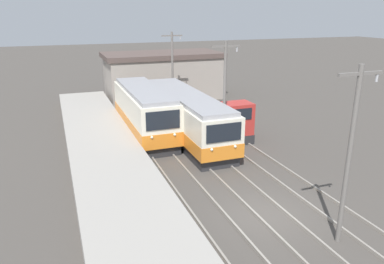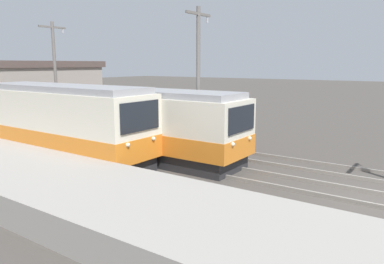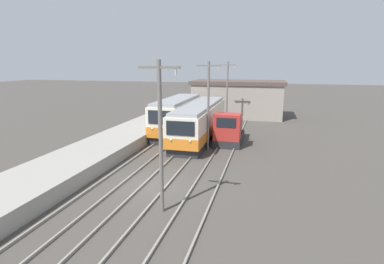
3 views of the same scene
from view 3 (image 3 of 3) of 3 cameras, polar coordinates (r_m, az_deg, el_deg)
The scene contains 12 objects.
ground_plane at distance 18.74m, azimuth -7.50°, elevation -10.03°, with size 200.00×200.00×0.00m, color #47423D.
platform_left at distance 21.58m, azimuth -23.24°, elevation -6.47°, with size 4.50×54.00×1.00m, color gray.
track_left at distance 19.78m, azimuth -14.60°, elevation -8.87°, with size 1.54×60.00×0.14m.
track_center at distance 18.65m, azimuth -6.92°, elevation -9.90°, with size 1.54×60.00×0.14m.
track_right at distance 17.84m, azimuth 2.26°, elevation -10.90°, with size 1.54×60.00×0.14m.
commuter_train_left at distance 31.50m, azimuth -2.79°, elevation 2.79°, with size 2.84×10.44×3.75m.
commuter_train_center at distance 29.25m, azimuth 1.51°, elevation 1.79°, with size 2.84×13.50×3.49m.
shunting_locomotive at distance 28.01m, azimuth 7.11°, elevation 0.31°, with size 2.40×5.13×3.00m.
catenary_mast_near at distance 14.26m, azimuth -6.00°, elevation -0.21°, with size 2.00×0.20×7.45m.
catenary_mast_mid at distance 25.19m, azimuth 3.13°, elevation 5.55°, with size 2.00×0.20×7.45m.
catenary_mast_far at distance 36.47m, azimuth 6.72°, elevation 7.76°, with size 2.00×0.20×7.45m.
station_building at distance 42.44m, azimuth 8.74°, elevation 6.32°, with size 12.60×6.30×4.97m.
Camera 3 is at (6.59, -15.97, 7.27)m, focal length 28.00 mm.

